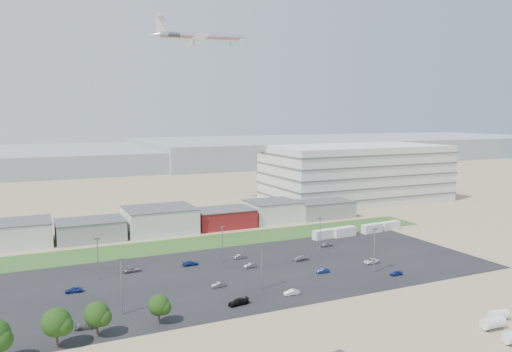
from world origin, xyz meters
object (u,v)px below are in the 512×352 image
parked_car_4 (219,285)px  airliner (200,37)px  parked_car_2 (396,273)px  parked_car_13 (292,292)px  parked_car_0 (371,261)px  parked_car_11 (241,257)px  parked_car_1 (323,271)px  parked_car_5 (74,290)px  parked_car_6 (190,263)px  box_trailer_a (324,234)px  storage_tank_nw (493,323)px  parked_car_3 (238,302)px  parked_car_8 (327,244)px  parked_car_7 (250,266)px  parked_car_10 (85,326)px  parked_car_12 (300,258)px  parked_car_9 (132,270)px

parked_car_4 → airliner: bearing=156.9°
airliner → parked_car_2: size_ratio=12.37×
airliner → parked_car_13: 128.67m
airliner → parked_car_2: (12.89, -106.05, -69.45)m
parked_car_0 → parked_car_2: (-0.67, -10.43, -0.06)m
parked_car_11 → parked_car_1: bearing=-150.0°
parked_car_5 → parked_car_6: size_ratio=0.89×
box_trailer_a → parked_car_6: size_ratio=1.82×
storage_tank_nw → parked_car_3: storage_tank_nw is taller
storage_tank_nw → parked_car_2: (4.94, 31.48, -0.74)m
parked_car_6 → parked_car_13: (13.30, -29.50, -0.02)m
parked_car_4 → parked_car_5: 31.38m
parked_car_3 → parked_car_8: bearing=119.8°
parked_car_7 → parked_car_4: bearing=-55.8°
parked_car_0 → parked_car_6: (-43.22, 18.02, -0.01)m
storage_tank_nw → parked_car_5: storage_tank_nw is taller
box_trailer_a → parked_car_10: bearing=-159.9°
parked_car_7 → parked_car_11: (0.98, 8.49, 0.03)m
parked_car_5 → storage_tank_nw: bearing=57.9°
storage_tank_nw → parked_car_12: bearing=100.8°
parked_car_4 → parked_car_10: (-29.53, -10.51, -0.01)m
parked_car_5 → parked_car_6: (28.92, 8.35, -0.02)m
parked_car_3 → parked_car_5: parked_car_3 is taller
parked_car_2 → parked_car_8: parked_car_8 is taller
parked_car_1 → parked_car_12: size_ratio=0.78×
airliner → parked_car_6: airliner is taller
box_trailer_a → parked_car_9: (-60.93, -8.79, -0.81)m
parked_car_7 → parked_car_9: size_ratio=0.79×
parked_car_10 → parked_car_12: size_ratio=0.87×
box_trailer_a → parked_car_13: 51.24m
parked_car_3 → storage_tank_nw: bearing=43.6°
parked_car_11 → parked_car_12: (13.66, -8.34, 0.04)m
parked_car_4 → parked_car_12: bearing=104.6°
parked_car_4 → parked_car_9: size_ratio=0.80×
parked_car_11 → parked_car_2: bearing=-139.3°
parked_car_11 → parked_car_12: parked_car_12 is taller
parked_car_8 → parked_car_11: size_ratio=1.06×
parked_car_4 → parked_car_0: bearing=84.1°
parked_car_2 → parked_car_4: 42.94m
parked_car_6 → parked_car_10: 40.75m
parked_car_3 → parked_car_11: size_ratio=1.24×
parked_car_6 → parked_car_11: parked_car_6 is taller
parked_car_9 → parked_car_13: 41.26m
parked_car_9 → parked_car_11: 28.72m
parked_car_8 → parked_car_12: (-14.22, -9.31, -0.01)m
parked_car_1 → parked_car_7: same height
parked_car_2 → parked_car_6: (-42.55, 28.45, 0.05)m
parked_car_1 → parked_car_5: parked_car_5 is taller
parked_car_9 → parked_car_12: size_ratio=0.98×
parked_car_6 → parked_car_11: bearing=-89.2°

